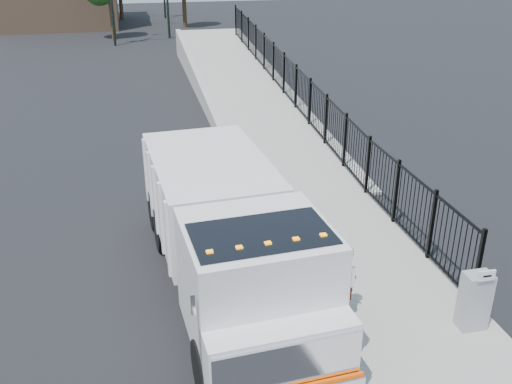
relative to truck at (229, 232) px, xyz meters
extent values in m
plane|color=black|center=(1.49, 0.33, -1.60)|extent=(120.00, 120.00, 0.00)
cube|color=#9E998E|center=(3.41, -1.67, -1.54)|extent=(3.55, 12.00, 0.12)
cube|color=#ADAAA3|center=(1.49, -1.67, -1.52)|extent=(0.30, 12.00, 0.16)
cube|color=#9E998E|center=(3.61, 16.33, -1.60)|extent=(3.95, 24.06, 3.19)
cube|color=black|center=(5.04, 12.33, -0.70)|extent=(0.10, 28.00, 1.80)
cube|color=black|center=(-0.03, 0.42, -1.00)|extent=(1.64, 7.49, 0.24)
cube|color=white|center=(0.16, -2.09, 0.10)|extent=(2.74, 2.59, 2.19)
cube|color=white|center=(0.26, -3.45, -0.45)|extent=(2.62, 0.95, 1.09)
cube|color=silver|center=(0.29, -3.86, -0.45)|extent=(2.51, 0.27, 0.93)
cube|color=black|center=(0.18, -2.36, 0.75)|extent=(2.50, 1.60, 0.93)
cube|color=white|center=(-0.14, 1.83, 0.10)|extent=(2.96, 4.77, 1.86)
cube|color=silver|center=(-1.13, -3.28, 0.59)|extent=(0.07, 0.07, 0.38)
cube|color=silver|center=(1.60, -3.08, 0.59)|extent=(0.07, 0.07, 0.38)
cube|color=orange|center=(-0.78, -2.82, 1.21)|extent=(0.12, 0.10, 0.07)
cube|color=orange|center=(-0.29, -2.78, 1.21)|extent=(0.12, 0.10, 0.07)
cube|color=orange|center=(0.20, -2.75, 1.21)|extent=(0.12, 0.10, 0.07)
cube|color=orange|center=(0.69, -2.71, 1.21)|extent=(0.12, 0.10, 0.07)
cube|color=orange|center=(1.19, -2.67, 1.21)|extent=(0.12, 0.10, 0.07)
cylinder|color=black|center=(-0.93, -2.94, -1.05)|extent=(0.43, 1.12, 1.09)
cylinder|color=black|center=(1.36, -2.77, -1.05)|extent=(0.43, 1.12, 1.09)
cylinder|color=black|center=(-1.33, 2.40, -1.05)|extent=(0.43, 1.12, 1.09)
cylinder|color=black|center=(0.96, 2.57, -1.05)|extent=(0.43, 1.12, 1.09)
cylinder|color=black|center=(-1.42, 3.60, -1.05)|extent=(0.43, 1.12, 1.09)
cylinder|color=black|center=(0.87, 3.77, -1.05)|extent=(0.43, 1.12, 1.09)
imported|color=#501705|center=(2.21, -1.39, -0.66)|extent=(0.48, 0.65, 1.63)
cube|color=gray|center=(4.59, -2.35, -0.85)|extent=(0.55, 0.40, 1.25)
cube|color=white|center=(4.59, -2.57, -0.12)|extent=(0.35, 0.04, 0.22)
ellipsoid|color=silver|center=(2.15, 1.33, -1.44)|extent=(0.30, 0.30, 0.08)
cylinder|color=#382314|center=(-2.83, 35.45, 0.00)|extent=(0.36, 0.36, 3.20)
cylinder|color=#382314|center=(3.16, 40.52, 0.00)|extent=(0.36, 0.36, 3.20)
cylinder|color=#382314|center=(-2.19, 46.97, 0.00)|extent=(0.36, 0.36, 3.20)
camera|label=1|loc=(-1.74, -10.70, 5.88)|focal=40.00mm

